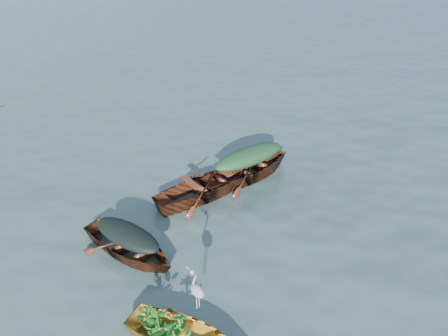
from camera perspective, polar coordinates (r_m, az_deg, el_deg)
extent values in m
plane|color=#39504B|center=(12.86, 1.68, -5.06)|extent=(140.00, 140.00, 0.00)
imported|color=#552A14|center=(11.54, -12.17, -10.93)|extent=(2.39, 3.96, 0.93)
imported|color=#491D11|center=(14.15, 3.17, -1.34)|extent=(4.74, 1.56, 1.12)
imported|color=#5C3017|center=(13.34, -2.22, -3.58)|extent=(4.78, 1.64, 1.13)
ellipsoid|color=black|center=(11.11, -12.55, -8.38)|extent=(1.31, 2.18, 0.40)
ellipsoid|color=#193D1F|center=(13.73, 3.27, 1.54)|extent=(2.60, 0.86, 0.52)
imported|color=#1C6219|center=(9.10, -8.00, -18.13)|extent=(1.03, 1.12, 0.60)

